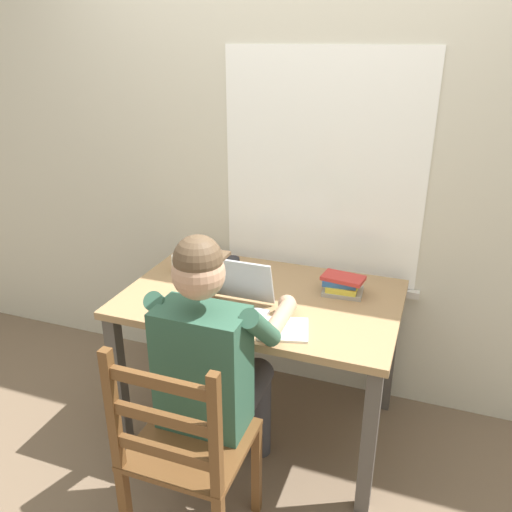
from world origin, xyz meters
The scene contains 12 objects.
ground_plane centered at (0.00, 0.00, 0.00)m, with size 8.00×8.00×0.00m, color brown.
back_wall centered at (0.00, 0.49, 1.30)m, with size 6.00×0.08×2.60m.
desk centered at (0.00, 0.00, 0.65)m, with size 1.28×0.82×0.75m.
seated_person centered at (-0.02, -0.48, 0.70)m, with size 0.50×0.60×1.26m.
wooden_chair centered at (-0.02, -0.76, 0.47)m, with size 0.42×0.42×0.95m.
laptop centered at (-0.07, -0.20, 0.81)m, with size 0.33×0.30×0.23m.
computer_mouse centered at (0.17, -0.23, 0.77)m, with size 0.06×0.10×0.03m, color #ADAFB2.
coffee_mug_white centered at (-0.47, 0.10, 0.80)m, with size 0.12×0.09×0.10m.
coffee_mug_dark centered at (-0.21, 0.17, 0.80)m, with size 0.12×0.08×0.09m.
book_stack_main centered at (0.35, 0.16, 0.80)m, with size 0.21×0.16×0.09m.
paper_pile_near_laptop centered at (0.19, -0.27, 0.76)m, with size 0.21×0.19×0.01m, color silver.
landscape_photo_print centered at (-0.35, -0.20, 0.75)m, with size 0.13×0.09×0.00m, color teal.
Camera 1 is at (0.73, -2.07, 1.88)m, focal length 36.64 mm.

